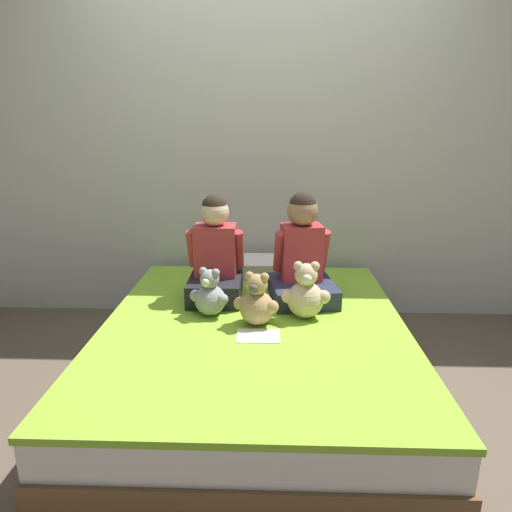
% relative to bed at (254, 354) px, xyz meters
% --- Properties ---
extents(ground_plane, '(14.00, 14.00, 0.00)m').
position_rel_bed_xyz_m(ground_plane, '(0.00, 0.00, -0.18)').
color(ground_plane, brown).
extents(wall_behind_bed, '(8.00, 0.06, 2.50)m').
position_rel_bed_xyz_m(wall_behind_bed, '(0.00, 1.04, 1.07)').
color(wall_behind_bed, beige).
rests_on(wall_behind_bed, ground_plane).
extents(bed, '(1.57, 1.89, 0.37)m').
position_rel_bed_xyz_m(bed, '(0.00, 0.00, 0.00)').
color(bed, brown).
rests_on(bed, ground_plane).
extents(child_on_left, '(0.33, 0.38, 0.61)m').
position_rel_bed_xyz_m(child_on_left, '(-0.24, 0.35, 0.43)').
color(child_on_left, black).
rests_on(child_on_left, bed).
extents(child_on_right, '(0.41, 0.44, 0.63)m').
position_rel_bed_xyz_m(child_on_right, '(0.26, 0.35, 0.44)').
color(child_on_right, '#282D47').
rests_on(child_on_right, bed).
extents(teddy_bear_held_by_left_child, '(0.21, 0.17, 0.26)m').
position_rel_bed_xyz_m(teddy_bear_held_by_left_child, '(-0.24, 0.09, 0.30)').
color(teddy_bear_held_by_left_child, '#939399').
rests_on(teddy_bear_held_by_left_child, bed).
extents(teddy_bear_held_by_right_child, '(0.26, 0.19, 0.31)m').
position_rel_bed_xyz_m(teddy_bear_held_by_right_child, '(0.27, 0.08, 0.32)').
color(teddy_bear_held_by_right_child, '#D1B78E').
rests_on(teddy_bear_held_by_right_child, bed).
extents(teddy_bear_between_children, '(0.23, 0.18, 0.28)m').
position_rel_bed_xyz_m(teddy_bear_between_children, '(0.01, -0.02, 0.31)').
color(teddy_bear_between_children, tan).
rests_on(teddy_bear_between_children, bed).
extents(pillow_at_headboard, '(0.59, 0.30, 0.11)m').
position_rel_bed_xyz_m(pillow_at_headboard, '(0.00, 0.77, 0.24)').
color(pillow_at_headboard, white).
rests_on(pillow_at_headboard, bed).
extents(sign_card, '(0.21, 0.15, 0.00)m').
position_rel_bed_xyz_m(sign_card, '(0.03, -0.16, 0.19)').
color(sign_card, white).
rests_on(sign_card, bed).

